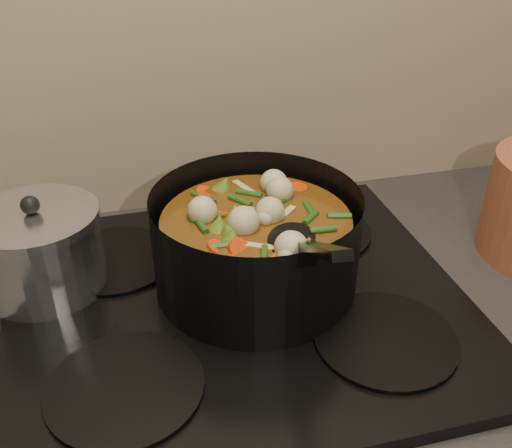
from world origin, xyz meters
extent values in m
cube|color=black|center=(0.00, 1.93, 0.89)|extent=(2.64, 0.64, 0.05)
cube|color=black|center=(0.00, 1.93, 0.92)|extent=(0.62, 0.54, 0.02)
cylinder|color=black|center=(-0.16, 1.80, 0.93)|extent=(0.18, 0.18, 0.01)
cylinder|color=black|center=(0.16, 1.80, 0.93)|extent=(0.18, 0.18, 0.01)
cylinder|color=black|center=(-0.16, 2.06, 0.93)|extent=(0.18, 0.18, 0.01)
cylinder|color=black|center=(0.16, 2.06, 0.93)|extent=(0.18, 0.18, 0.01)
cylinder|color=black|center=(0.03, 1.96, 1.00)|extent=(0.35, 0.35, 0.14)
cylinder|color=black|center=(0.03, 1.96, 0.93)|extent=(0.28, 0.28, 0.01)
cylinder|color=#653311|center=(0.03, 1.96, 0.99)|extent=(0.26, 0.26, 0.10)
cylinder|color=red|center=(0.07, 1.96, 1.03)|extent=(0.03, 0.03, 0.03)
cylinder|color=red|center=(0.08, 2.01, 1.03)|extent=(0.04, 0.04, 0.03)
cylinder|color=red|center=(0.01, 2.05, 1.03)|extent=(0.04, 0.04, 0.03)
cylinder|color=red|center=(-0.01, 1.98, 1.03)|extent=(0.03, 0.03, 0.03)
cylinder|color=red|center=(-0.04, 1.92, 1.03)|extent=(0.04, 0.03, 0.03)
cylinder|color=red|center=(0.02, 1.92, 1.03)|extent=(0.04, 0.04, 0.03)
cylinder|color=red|center=(0.07, 1.90, 1.03)|extent=(0.03, 0.04, 0.03)
cylinder|color=red|center=(0.13, 1.95, 1.03)|extent=(0.03, 0.03, 0.03)
cylinder|color=red|center=(0.07, 2.00, 1.03)|extent=(0.04, 0.04, 0.03)
cylinder|color=red|center=(0.02, 2.04, 1.03)|extent=(0.04, 0.04, 0.03)
cylinder|color=red|center=(0.00, 1.97, 1.03)|extent=(0.03, 0.03, 0.03)
cylinder|color=red|center=(-0.03, 1.93, 1.03)|extent=(0.04, 0.04, 0.03)
sphere|color=#C2B289|center=(0.09, 1.96, 1.05)|extent=(0.04, 0.04, 0.04)
sphere|color=#C2B289|center=(0.04, 2.01, 1.05)|extent=(0.04, 0.04, 0.04)
sphere|color=#C2B289|center=(-0.02, 1.97, 1.05)|extent=(0.04, 0.04, 0.04)
sphere|color=#C2B289|center=(0.01, 1.90, 1.05)|extent=(0.04, 0.04, 0.04)
sphere|color=#C2B289|center=(0.08, 1.92, 1.05)|extent=(0.04, 0.04, 0.04)
sphere|color=#C2B289|center=(0.07, 2.00, 1.05)|extent=(0.04, 0.04, 0.04)
cone|color=olive|center=(0.00, 1.88, 1.04)|extent=(0.04, 0.04, 0.03)
cone|color=olive|center=(0.10, 1.91, 1.04)|extent=(0.04, 0.04, 0.03)
cone|color=olive|center=(0.09, 2.01, 1.04)|extent=(0.04, 0.04, 0.03)
cone|color=olive|center=(-0.02, 2.02, 1.04)|extent=(0.04, 0.04, 0.03)
cone|color=olive|center=(-0.04, 1.92, 1.04)|extent=(0.04, 0.04, 0.03)
cone|color=olive|center=(0.06, 1.88, 1.04)|extent=(0.04, 0.04, 0.03)
cylinder|color=#234C16|center=(0.06, 1.99, 1.04)|extent=(0.01, 0.04, 0.01)
cylinder|color=#234C16|center=(0.04, 2.05, 1.04)|extent=(0.04, 0.03, 0.01)
cylinder|color=#234C16|center=(-0.02, 2.02, 1.04)|extent=(0.04, 0.02, 0.01)
cylinder|color=#234C16|center=(-0.03, 1.96, 1.04)|extent=(0.02, 0.04, 0.01)
cylinder|color=#234C16|center=(0.00, 1.93, 1.04)|extent=(0.03, 0.04, 0.01)
cylinder|color=#234C16|center=(0.02, 1.86, 1.04)|extent=(0.04, 0.02, 0.01)
cylinder|color=#234C16|center=(0.08, 1.89, 1.04)|extent=(0.03, 0.03, 0.01)
cylinder|color=#234C16|center=(0.09, 1.94, 1.04)|extent=(0.01, 0.04, 0.01)
cylinder|color=#234C16|center=(0.07, 1.98, 1.04)|extent=(0.04, 0.03, 0.01)
cylinder|color=#234C16|center=(0.05, 2.05, 1.04)|extent=(0.04, 0.02, 0.01)
cylinder|color=#234C16|center=(-0.01, 2.02, 1.04)|extent=(0.02, 0.04, 0.01)
cylinder|color=#234C16|center=(-0.03, 1.97, 1.04)|extent=(0.03, 0.04, 0.01)
cylinder|color=#234C16|center=(-0.01, 1.94, 1.04)|extent=(0.04, 0.02, 0.01)
cylinder|color=#234C16|center=(0.00, 1.86, 1.04)|extent=(0.03, 0.03, 0.01)
cylinder|color=#234C16|center=(0.07, 1.88, 1.04)|extent=(0.01, 0.04, 0.01)
cylinder|color=#234C16|center=(0.09, 1.93, 1.04)|extent=(0.04, 0.03, 0.01)
cube|color=tan|center=(-0.04, 1.95, 1.04)|extent=(0.04, 0.01, 0.00)
cube|color=tan|center=(0.04, 1.89, 1.04)|extent=(0.02, 0.04, 0.00)
cube|color=tan|center=(0.10, 1.97, 1.04)|extent=(0.04, 0.03, 0.00)
cube|color=tan|center=(0.01, 2.02, 1.04)|extent=(0.04, 0.04, 0.00)
cube|color=tan|center=(-0.03, 1.93, 1.04)|extent=(0.03, 0.04, 0.00)
ellipsoid|color=black|center=(0.06, 1.89, 1.04)|extent=(0.09, 0.10, 0.01)
cube|color=black|center=(0.06, 1.80, 1.09)|extent=(0.04, 0.17, 0.10)
cylinder|color=silver|center=(-0.25, 2.03, 0.98)|extent=(0.17, 0.17, 0.10)
cylinder|color=silver|center=(-0.25, 2.03, 1.04)|extent=(0.17, 0.17, 0.01)
sphere|color=black|center=(-0.25, 2.03, 1.06)|extent=(0.03, 0.03, 0.03)
camera|label=1|loc=(-0.13, 1.32, 1.43)|focal=40.00mm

